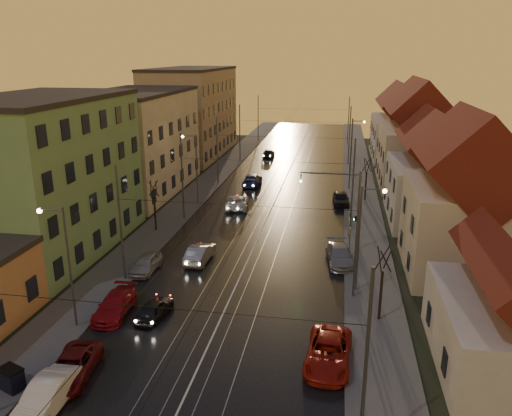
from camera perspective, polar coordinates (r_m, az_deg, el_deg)
The scene contains 47 objects.
ground at distance 29.88m, azimuth -6.14°, elevation -16.77°, with size 160.00×160.00×0.00m, color black.
road at distance 66.27m, azimuth 3.10°, elevation 2.72°, with size 16.00×120.00×0.04m, color black.
sidewalk_left at distance 68.05m, azimuth -5.31°, elevation 3.10°, with size 4.00×120.00×0.15m, color #4C4C4C.
sidewalk_right at distance 65.93m, azimuth 11.77°, elevation 2.35°, with size 4.00×120.00×0.15m, color #4C4C4C.
tram_rail_0 at distance 66.53m, azimuth 1.21°, elevation 2.83°, with size 0.06×120.00×0.03m, color gray.
tram_rail_1 at distance 66.34m, azimuth 2.44°, elevation 2.77°, with size 0.06×120.00×0.03m, color gray.
tram_rail_2 at distance 66.18m, azimuth 3.76°, elevation 2.71°, with size 0.06×120.00×0.03m, color gray.
tram_rail_3 at distance 66.06m, azimuth 5.00°, elevation 2.66°, with size 0.06×120.00×0.03m, color gray.
apartment_left_1 at distance 46.19m, azimuth -22.97°, elevation 3.18°, with size 10.00×18.00×13.00m, color #67965F.
apartment_left_2 at distance 63.67m, azimuth -13.43°, elevation 7.17°, with size 10.00×20.00×12.00m, color #BBAD90.
apartment_left_3 at distance 85.91m, azimuth -7.28°, elevation 10.70°, with size 10.00×24.00×14.00m, color #9E7F66.
house_right_1 at distance 41.54m, azimuth 22.95°, elevation 0.20°, with size 8.67×10.20×10.80m.
house_right_2 at distance 54.04m, azimuth 19.89°, elevation 3.38°, with size 9.18×12.24×9.20m.
house_right_3 at distance 68.34m, azimuth 17.90°, elevation 7.31°, with size 9.18×14.28×11.50m.
house_right_4 at distance 86.11m, azimuth 16.26°, elevation 8.86°, with size 9.18×16.32×10.00m.
catenary_pole_r_0 at distance 21.58m, azimuth 12.42°, elevation -17.56°, with size 0.16×0.16×9.00m, color #595B60.
catenary_pole_l_1 at distance 38.30m, azimuth -15.22°, elevation -1.88°, with size 0.16×0.16×9.00m, color #595B60.
catenary_pole_r_1 at distance 34.97m, azimuth 11.42°, elevation -3.45°, with size 0.16×0.16×9.00m, color #595B60.
catenary_pole_l_2 at distance 51.71m, azimuth -8.42°, elevation 3.49°, with size 0.16×0.16×9.00m, color #595B60.
catenary_pole_r_2 at distance 49.29m, azimuth 11.01°, elevation 2.67°, with size 0.16×0.16×9.00m, color #595B60.
catenary_pole_l_3 at distance 65.81m, azimuth -4.45°, elevation 6.59°, with size 0.16×0.16×9.00m, color #595B60.
catenary_pole_r_3 at distance 63.93m, azimuth 10.78°, elevation 6.01°, with size 0.16×0.16×9.00m, color #595B60.
catenary_pole_l_4 at distance 80.24m, azimuth -1.86°, elevation 8.56°, with size 0.16×0.16×9.00m, color #595B60.
catenary_pole_r_4 at distance 78.70m, azimuth 10.64°, elevation 8.11°, with size 0.16×0.16×9.00m, color #595B60.
catenary_pole_l_5 at distance 97.78m, azimuth 0.24°, elevation 10.15°, with size 0.16×0.16×9.00m, color #595B60.
catenary_pole_r_5 at distance 96.52m, azimuth 10.52°, elevation 9.77°, with size 0.16×0.16×9.00m, color #595B60.
street_lamp_0 at distance 32.63m, azimuth -21.12°, elevation -5.13°, with size 1.75×0.32×8.00m.
street_lamp_1 at distance 35.80m, azimuth 12.23°, elevation -2.35°, with size 1.75×0.32×8.00m.
street_lamp_2 at distance 57.36m, azimuth -7.10°, elevation 5.30°, with size 1.75×0.32×8.00m.
street_lamp_3 at distance 70.76m, azimuth 11.14°, elevation 7.39°, with size 1.75×0.32×8.00m.
traffic_light_mast at distance 43.46m, azimuth 10.35°, elevation 0.87°, with size 5.30×0.32×7.20m.
bare_tree_0 at distance 49.13m, azimuth -11.50°, elevation 0.15°, with size 1.09×1.09×5.11m.
bare_tree_1 at distance 33.11m, azimuth 14.14°, elevation -8.67°, with size 1.09×1.09×5.11m.
bare_tree_2 at distance 59.55m, azimuth 12.47°, elevation 3.10°, with size 1.09×1.09×5.11m.
driving_car_0 at distance 34.06m, azimuth -11.56°, elevation -11.22°, with size 1.48×3.67×1.25m, color black.
driving_car_1 at distance 41.99m, azimuth -6.43°, elevation -5.16°, with size 1.53×4.40×1.45m, color gray.
driving_car_2 at distance 56.05m, azimuth -2.15°, elevation 0.72°, with size 2.33×5.05×1.40m, color silver.
driving_car_3 at distance 65.48m, azimuth -0.42°, elevation 3.24°, with size 2.16×5.31×1.54m, color #19224B.
driving_car_4 at distance 83.60m, azimuth 1.44°, elevation 6.29°, with size 1.70×4.22×1.44m, color black.
parked_left_0 at distance 27.80m, azimuth -22.89°, elevation -19.26°, with size 1.57×4.51×1.49m, color white.
parked_left_1 at distance 29.67m, azimuth -20.29°, elevation -16.65°, with size 2.13×4.62×1.28m, color maroon.
parked_left_2 at distance 35.02m, azimuth -15.83°, elevation -10.62°, with size 1.90×4.68×1.36m, color #A0101A.
parked_left_3 at distance 40.83m, azimuth -12.47°, elevation -6.22°, with size 1.60×3.97×1.35m, color #AAA9AF.
parked_right_0 at distance 29.21m, azimuth 8.28°, elevation -16.02°, with size 2.43×5.27×1.47m, color #A71A10.
parked_right_1 at distance 41.91m, azimuth 9.55°, elevation -5.35°, with size 2.02×4.96×1.44m, color #9F9EA4.
parked_right_2 at distance 57.85m, azimuth 9.68°, elevation 1.07°, with size 1.78×4.41×1.50m, color black.
dumpster at distance 29.79m, azimuth -26.18°, elevation -17.16°, with size 1.20×0.80×1.10m, color black.
Camera 1 is at (7.10, -23.74, 16.69)m, focal length 35.00 mm.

